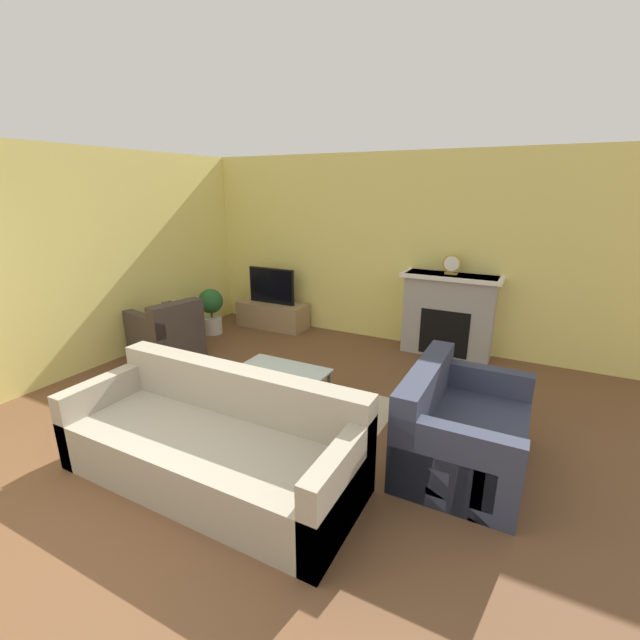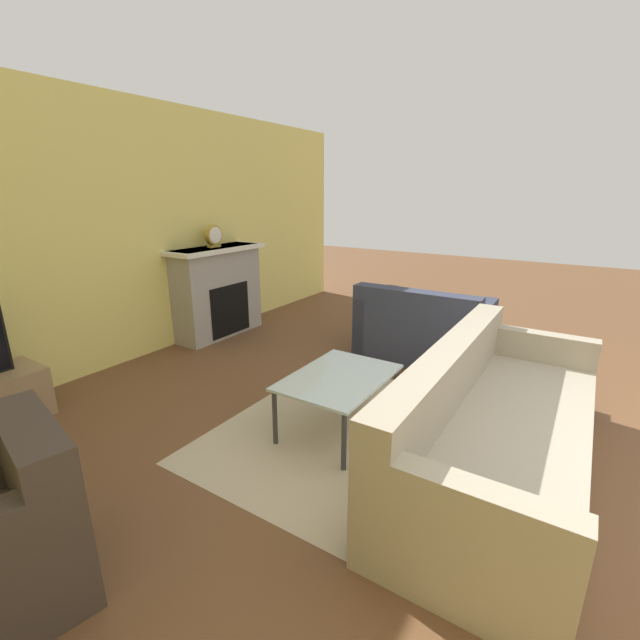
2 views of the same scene
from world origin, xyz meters
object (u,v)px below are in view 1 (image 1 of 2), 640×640
object	(u,v)px
couch_sectional	(214,444)
armchair_by_window	(167,337)
tv	(272,286)
coffee_table	(279,376)
mantel_clock	(452,264)
couch_loveseat	(459,431)
potted_plant	(211,308)

from	to	relation	value
couch_sectional	armchair_by_window	size ratio (longest dim) A/B	2.51
tv	armchair_by_window	bearing A→B (deg)	-105.82
coffee_table	mantel_clock	world-z (taller)	mantel_clock
coffee_table	mantel_clock	distance (m)	2.84
couch_loveseat	potted_plant	xyz separation A→B (m)	(-4.09, 1.64, 0.12)
couch_loveseat	coffee_table	xyz separation A→B (m)	(-1.79, 0.02, 0.11)
couch_sectional	potted_plant	size ratio (longest dim) A/B	3.34
couch_sectional	couch_loveseat	world-z (taller)	same
couch_sectional	couch_loveseat	distance (m)	2.00
armchair_by_window	potted_plant	world-z (taller)	armchair_by_window
tv	potted_plant	xyz separation A→B (m)	(-0.67, -0.71, -0.29)
couch_loveseat	potted_plant	bearing A→B (deg)	68.19
couch_loveseat	potted_plant	size ratio (longest dim) A/B	1.83
tv	mantel_clock	bearing A→B (deg)	2.47
potted_plant	couch_loveseat	bearing A→B (deg)	-21.81
couch_sectional	potted_plant	world-z (taller)	couch_sectional
tv	potted_plant	size ratio (longest dim) A/B	1.14
tv	couch_loveseat	world-z (taller)	tv
couch_loveseat	coffee_table	distance (m)	1.79
armchair_by_window	mantel_clock	xyz separation A→B (m)	(3.29, 1.90, 0.96)
armchair_by_window	mantel_clock	size ratio (longest dim) A/B	3.59
couch_loveseat	armchair_by_window	size ratio (longest dim) A/B	1.38
potted_plant	couch_sectional	bearing A→B (deg)	-48.53
tv	coffee_table	xyz separation A→B (m)	(1.63, -2.32, -0.30)
armchair_by_window	tv	bearing A→B (deg)	176.67
armchair_by_window	coffee_table	distance (m)	2.20
couch_sectional	potted_plant	xyz separation A→B (m)	(-2.40, 2.72, 0.12)
potted_plant	mantel_clock	distance (m)	3.65
coffee_table	mantel_clock	bearing A→B (deg)	64.63
tv	couch_loveseat	distance (m)	4.16
couch_sectional	couch_loveseat	bearing A→B (deg)	32.71
couch_sectional	coffee_table	distance (m)	1.11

